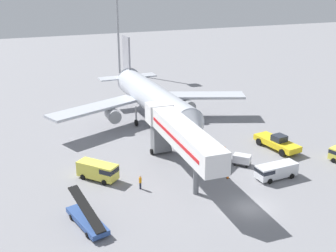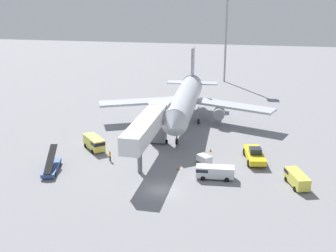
{
  "view_description": "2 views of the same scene",
  "coord_description": "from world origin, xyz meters",
  "px_view_note": "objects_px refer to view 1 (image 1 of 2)",
  "views": [
    {
      "loc": [
        -23.58,
        -34.16,
        24.64
      ],
      "look_at": [
        -1.75,
        20.56,
        3.09
      ],
      "focal_mm": 44.25,
      "sensor_mm": 36.0,
      "label": 1
    },
    {
      "loc": [
        10.67,
        -54.23,
        27.61
      ],
      "look_at": [
        -2.92,
        21.96,
        2.08
      ],
      "focal_mm": 47.07,
      "sensor_mm": 36.0,
      "label": 2
    }
  ],
  "objects_px": {
    "service_van_near_center": "(99,170)",
    "safety_cone_bravo": "(228,176)",
    "jet_bridge": "(178,133)",
    "service_van_near_right": "(275,170)",
    "safety_cone_alpha": "(225,148)",
    "pushback_tug": "(277,142)",
    "ground_crew_worker_foreground": "(140,182)",
    "belt_loader_truck": "(87,219)",
    "apron_light_mast": "(117,7)",
    "baggage_cart_outer_left": "(242,159)",
    "airplane_at_gate": "(152,97)"
  },
  "relations": [
    {
      "from": "service_van_near_center",
      "to": "safety_cone_bravo",
      "type": "bearing_deg",
      "value": -20.72
    },
    {
      "from": "jet_bridge",
      "to": "service_van_near_right",
      "type": "relative_size",
      "value": 3.62
    },
    {
      "from": "safety_cone_bravo",
      "to": "safety_cone_alpha",
      "type": "bearing_deg",
      "value": 63.03
    },
    {
      "from": "jet_bridge",
      "to": "pushback_tug",
      "type": "relative_size",
      "value": 2.61
    },
    {
      "from": "service_van_near_right",
      "to": "safety_cone_alpha",
      "type": "height_order",
      "value": "service_van_near_right"
    },
    {
      "from": "ground_crew_worker_foreground",
      "to": "safety_cone_alpha",
      "type": "height_order",
      "value": "ground_crew_worker_foreground"
    },
    {
      "from": "belt_loader_truck",
      "to": "ground_crew_worker_foreground",
      "type": "xyz_separation_m",
      "value": [
        7.61,
        5.44,
        0.17
      ]
    },
    {
      "from": "ground_crew_worker_foreground",
      "to": "apron_light_mast",
      "type": "distance_m",
      "value": 66.57
    },
    {
      "from": "ground_crew_worker_foreground",
      "to": "service_van_near_center",
      "type": "bearing_deg",
      "value": 133.38
    },
    {
      "from": "belt_loader_truck",
      "to": "baggage_cart_outer_left",
      "type": "height_order",
      "value": "belt_loader_truck"
    },
    {
      "from": "service_van_near_center",
      "to": "baggage_cart_outer_left",
      "type": "xyz_separation_m",
      "value": [
        19.23,
        -3.08,
        -0.44
      ]
    },
    {
      "from": "jet_bridge",
      "to": "pushback_tug",
      "type": "distance_m",
      "value": 17.64
    },
    {
      "from": "airplane_at_gate",
      "to": "belt_loader_truck",
      "type": "relative_size",
      "value": 5.23
    },
    {
      "from": "pushback_tug",
      "to": "service_van_near_right",
      "type": "relative_size",
      "value": 1.39
    },
    {
      "from": "pushback_tug",
      "to": "apron_light_mast",
      "type": "relative_size",
      "value": 0.32
    },
    {
      "from": "service_van_near_center",
      "to": "safety_cone_alpha",
      "type": "height_order",
      "value": "service_van_near_center"
    },
    {
      "from": "apron_light_mast",
      "to": "safety_cone_alpha",
      "type": "bearing_deg",
      "value": -89.17
    },
    {
      "from": "pushback_tug",
      "to": "belt_loader_truck",
      "type": "distance_m",
      "value": 32.01
    },
    {
      "from": "safety_cone_alpha",
      "to": "safety_cone_bravo",
      "type": "bearing_deg",
      "value": -116.97
    },
    {
      "from": "safety_cone_bravo",
      "to": "apron_light_mast",
      "type": "distance_m",
      "value": 66.59
    },
    {
      "from": "baggage_cart_outer_left",
      "to": "safety_cone_bravo",
      "type": "relative_size",
      "value": 4.4
    },
    {
      "from": "ground_crew_worker_foreground",
      "to": "safety_cone_bravo",
      "type": "height_order",
      "value": "ground_crew_worker_foreground"
    },
    {
      "from": "baggage_cart_outer_left",
      "to": "belt_loader_truck",
      "type": "bearing_deg",
      "value": -163.47
    },
    {
      "from": "service_van_near_center",
      "to": "baggage_cart_outer_left",
      "type": "bearing_deg",
      "value": -9.1
    },
    {
      "from": "ground_crew_worker_foreground",
      "to": "safety_cone_alpha",
      "type": "xyz_separation_m",
      "value": [
        15.62,
        6.91,
        -0.66
      ]
    },
    {
      "from": "safety_cone_alpha",
      "to": "apron_light_mast",
      "type": "height_order",
      "value": "apron_light_mast"
    },
    {
      "from": "airplane_at_gate",
      "to": "service_van_near_center",
      "type": "xyz_separation_m",
      "value": [
        -13.29,
        -16.98,
        -3.65
      ]
    },
    {
      "from": "pushback_tug",
      "to": "ground_crew_worker_foreground",
      "type": "bearing_deg",
      "value": -169.7
    },
    {
      "from": "belt_loader_truck",
      "to": "baggage_cart_outer_left",
      "type": "bearing_deg",
      "value": 16.53
    },
    {
      "from": "airplane_at_gate",
      "to": "apron_light_mast",
      "type": "xyz_separation_m",
      "value": [
        5.66,
        41.5,
        12.18
      ]
    },
    {
      "from": "service_van_near_right",
      "to": "safety_cone_alpha",
      "type": "bearing_deg",
      "value": 97.35
    },
    {
      "from": "service_van_near_right",
      "to": "ground_crew_worker_foreground",
      "type": "xyz_separation_m",
      "value": [
        -16.99,
        3.71,
        -0.17
      ]
    },
    {
      "from": "safety_cone_alpha",
      "to": "apron_light_mast",
      "type": "distance_m",
      "value": 58.43
    },
    {
      "from": "baggage_cart_outer_left",
      "to": "apron_light_mast",
      "type": "height_order",
      "value": "apron_light_mast"
    },
    {
      "from": "ground_crew_worker_foreground",
      "to": "airplane_at_gate",
      "type": "bearing_deg",
      "value": 66.8
    },
    {
      "from": "belt_loader_truck",
      "to": "safety_cone_bravo",
      "type": "height_order",
      "value": "belt_loader_truck"
    },
    {
      "from": "airplane_at_gate",
      "to": "jet_bridge",
      "type": "relative_size",
      "value": 1.77
    },
    {
      "from": "safety_cone_alpha",
      "to": "service_van_near_right",
      "type": "bearing_deg",
      "value": -82.65
    },
    {
      "from": "baggage_cart_outer_left",
      "to": "ground_crew_worker_foreground",
      "type": "relative_size",
      "value": 1.49
    },
    {
      "from": "jet_bridge",
      "to": "belt_loader_truck",
      "type": "height_order",
      "value": "jet_bridge"
    },
    {
      "from": "pushback_tug",
      "to": "baggage_cart_outer_left",
      "type": "bearing_deg",
      "value": -159.86
    },
    {
      "from": "pushback_tug",
      "to": "belt_loader_truck",
      "type": "relative_size",
      "value": 1.13
    },
    {
      "from": "service_van_near_center",
      "to": "service_van_near_right",
      "type": "distance_m",
      "value": 22.62
    },
    {
      "from": "belt_loader_truck",
      "to": "service_van_near_right",
      "type": "xyz_separation_m",
      "value": [
        24.6,
        1.73,
        0.33
      ]
    },
    {
      "from": "pushback_tug",
      "to": "apron_light_mast",
      "type": "bearing_deg",
      "value": 97.87
    },
    {
      "from": "safety_cone_bravo",
      "to": "service_van_near_right",
      "type": "bearing_deg",
      "value": -21.55
    },
    {
      "from": "service_van_near_right",
      "to": "baggage_cart_outer_left",
      "type": "height_order",
      "value": "service_van_near_right"
    },
    {
      "from": "pushback_tug",
      "to": "service_van_near_right",
      "type": "distance_m",
      "value": 9.86
    },
    {
      "from": "airplane_at_gate",
      "to": "pushback_tug",
      "type": "bearing_deg",
      "value": -51.31
    },
    {
      "from": "safety_cone_alpha",
      "to": "apron_light_mast",
      "type": "xyz_separation_m",
      "value": [
        -0.81,
        55.95,
        16.83
      ]
    }
  ]
}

